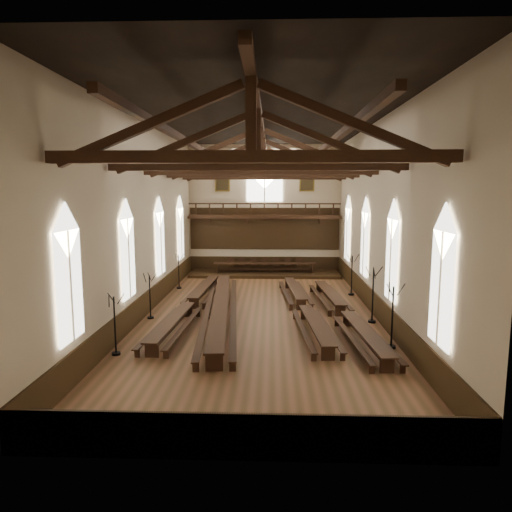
{
  "coord_description": "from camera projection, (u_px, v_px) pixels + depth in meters",
  "views": [
    {
      "loc": [
        0.61,
        -23.14,
        6.46
      ],
      "look_at": [
        -0.27,
        1.5,
        2.9
      ],
      "focal_mm": 32.0,
      "sensor_mm": 36.0,
      "label": 1
    }
  ],
  "objects": [
    {
      "name": "portraits",
      "position": [
        265.0,
        182.0,
        35.57
      ],
      "size": [
        7.75,
        0.09,
        1.45
      ],
      "color": "brown",
      "rests_on": "room_walls"
    },
    {
      "name": "refectory_row_d",
      "position": [
        344.0,
        311.0,
        22.65
      ],
      "size": [
        1.84,
        13.77,
        0.67
      ],
      "color": "#352011",
      "rests_on": "ground"
    },
    {
      "name": "candelabrum_left_near",
      "position": [
        115.0,
        336.0,
        17.95
      ],
      "size": [
        0.72,
        0.76,
        2.5
      ],
      "color": "black",
      "rests_on": "ground"
    },
    {
      "name": "candelabrum_right_far",
      "position": [
        351.0,
        283.0,
        28.26
      ],
      "size": [
        0.79,
        0.75,
        2.61
      ],
      "color": "black",
      "rests_on": "ground"
    },
    {
      "name": "refectory_row_c",
      "position": [
        303.0,
        306.0,
        23.84
      ],
      "size": [
        1.83,
        13.74,
        0.67
      ],
      "color": "#352011",
      "rests_on": "ground"
    },
    {
      "name": "roof_trusses",
      "position": [
        260.0,
        155.0,
        22.66
      ],
      "size": [
        11.7,
        25.7,
        2.8
      ],
      "color": "#352011",
      "rests_on": "room_walls"
    },
    {
      "name": "ground",
      "position": [
        260.0,
        315.0,
        23.83
      ],
      "size": [
        26.0,
        26.0,
        0.0
      ],
      "primitive_type": "plane",
      "color": "brown",
      "rests_on": "ground"
    },
    {
      "name": "candelabrum_right_near",
      "position": [
        392.0,
        328.0,
        18.72
      ],
      "size": [
        0.8,
        0.83,
        2.75
      ],
      "color": "black",
      "rests_on": "ground"
    },
    {
      "name": "candelabrum_left_mid",
      "position": [
        150.0,
        305.0,
        23.08
      ],
      "size": [
        0.7,
        0.7,
        2.36
      ],
      "color": "black",
      "rests_on": "ground"
    },
    {
      "name": "end_window",
      "position": [
        265.0,
        180.0,
        35.56
      ],
      "size": [
        2.8,
        0.12,
        3.8
      ],
      "color": "white",
      "rests_on": "room_walls"
    },
    {
      "name": "wainscot_band",
      "position": [
        260.0,
        304.0,
        23.74
      ],
      "size": [
        12.0,
        26.0,
        1.2
      ],
      "color": "#35240F",
      "rests_on": "ground"
    },
    {
      "name": "minstrels_gallery",
      "position": [
        264.0,
        223.0,
        35.79
      ],
      "size": [
        11.8,
        1.24,
        3.7
      ],
      "color": "#352011",
      "rests_on": "room_walls"
    },
    {
      "name": "candelabrum_right_mid",
      "position": [
        372.0,
        306.0,
        22.35
      ],
      "size": [
        0.85,
        0.8,
        2.81
      ],
      "color": "black",
      "rests_on": "ground"
    },
    {
      "name": "high_chairs",
      "position": [
        265.0,
        263.0,
        35.76
      ],
      "size": [
        5.92,
        0.52,
        1.08
      ],
      "color": "#352011",
      "rests_on": "dais"
    },
    {
      "name": "refectory_row_b",
      "position": [
        220.0,
        306.0,
        23.34
      ],
      "size": [
        2.21,
        14.95,
        0.8
      ],
      "color": "#352011",
      "rests_on": "ground"
    },
    {
      "name": "room_walls",
      "position": [
        260.0,
        190.0,
        22.91
      ],
      "size": [
        26.0,
        26.0,
        26.0
      ],
      "color": "beige",
      "rests_on": "ground"
    },
    {
      "name": "dais",
      "position": [
        265.0,
        274.0,
        35.09
      ],
      "size": [
        11.4,
        3.17,
        0.21
      ],
      "primitive_type": "cube",
      "color": "#35240F",
      "rests_on": "ground"
    },
    {
      "name": "refectory_row_a",
      "position": [
        191.0,
        303.0,
        24.21
      ],
      "size": [
        1.73,
        13.92,
        0.69
      ],
      "color": "#352011",
      "rests_on": "ground"
    },
    {
      "name": "side_windows",
      "position": [
        260.0,
        244.0,
        23.3
      ],
      "size": [
        11.85,
        19.8,
        4.5
      ],
      "color": "white",
      "rests_on": "room_walls"
    },
    {
      "name": "high_table",
      "position": [
        265.0,
        264.0,
        34.98
      ],
      "size": [
        7.88,
        1.08,
        0.74
      ],
      "color": "#352011",
      "rests_on": "dais"
    },
    {
      "name": "candelabrum_left_far",
      "position": [
        179.0,
        278.0,
        30.17
      ],
      "size": [
        0.64,
        0.73,
        2.37
      ],
      "color": "black",
      "rests_on": "ground"
    }
  ]
}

